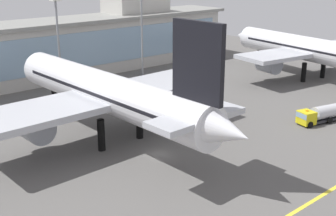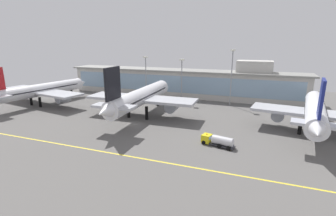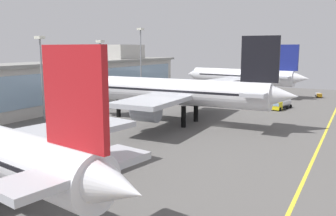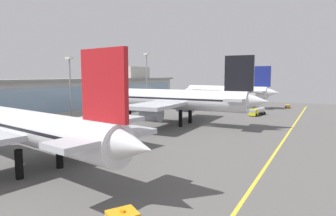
% 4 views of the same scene
% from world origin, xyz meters
% --- Properties ---
extents(ground_plane, '(180.00, 180.00, 0.00)m').
position_xyz_m(ground_plane, '(0.00, 0.00, 0.00)').
color(ground_plane, '#5B5956').
extents(taxiway_centreline_stripe, '(144.00, 0.50, 0.01)m').
position_xyz_m(taxiway_centreline_stripe, '(0.00, -22.00, 0.01)').
color(taxiway_centreline_stripe, yellow).
rests_on(taxiway_centreline_stripe, ground).
extents(terminal_building, '(122.35, 14.00, 18.78)m').
position_xyz_m(terminal_building, '(1.65, 50.55, 7.28)').
color(terminal_building, beige).
rests_on(terminal_building, ground).
extents(airliner_near_right, '(41.33, 53.63, 20.11)m').
position_xyz_m(airliner_near_right, '(-1.89, 9.88, 7.36)').
color(airliner_near_right, black).
rests_on(airliner_near_right, ground).
extents(airliner_far_right, '(36.99, 48.81, 18.75)m').
position_xyz_m(airliner_far_right, '(55.19, 11.90, 6.86)').
color(airliner_far_right, black).
rests_on(airliner_far_right, ground).
extents(fuel_tanker_truck, '(9.36, 4.76, 2.90)m').
position_xyz_m(fuel_tanker_truck, '(29.50, -7.88, 1.51)').
color(fuel_tanker_truck, black).
rests_on(fuel_tanker_truck, ground).
extents(service_truck_far, '(5.80, 2.96, 1.40)m').
position_xyz_m(service_truck_far, '(62.76, -14.69, 0.79)').
color(service_truck_far, black).
rests_on(service_truck_far, ground).
extents(apron_light_mast_west, '(1.80, 1.80, 24.19)m').
position_xyz_m(apron_light_mast_west, '(27.12, 38.69, 15.77)').
color(apron_light_mast_west, gray).
rests_on(apron_light_mast_west, ground).
extents(apron_light_mast_centre, '(1.80, 1.80, 20.40)m').
position_xyz_m(apron_light_mast_centre, '(-14.38, 40.55, 13.66)').
color(apron_light_mast_centre, gray).
rests_on(apron_light_mast_centre, ground).
extents(apron_light_mast_east, '(1.80, 1.80, 19.76)m').
position_xyz_m(apron_light_mast_east, '(4.96, 38.00, 13.29)').
color(apron_light_mast_east, gray).
rests_on(apron_light_mast_east, ground).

